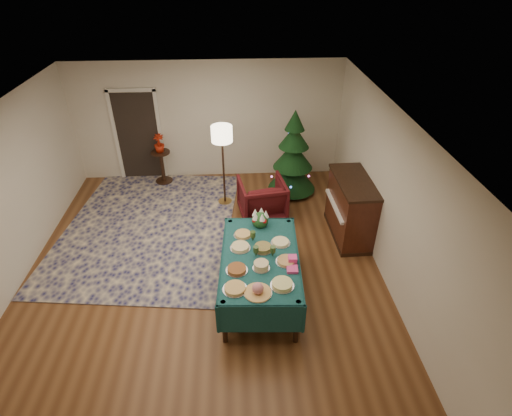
{
  "coord_description": "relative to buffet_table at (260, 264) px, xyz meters",
  "views": [
    {
      "loc": [
        0.58,
        -5.14,
        4.66
      ],
      "look_at": [
        0.91,
        0.43,
        1.0
      ],
      "focal_mm": 28.0,
      "sensor_mm": 36.0,
      "label": 1
    }
  ],
  "objects": [
    {
      "name": "doorway",
      "position": [
        -2.51,
        4.05,
        0.47
      ],
      "size": [
        1.08,
        0.04,
        2.16
      ],
      "color": "black",
      "rests_on": "ground"
    },
    {
      "name": "platter_6",
      "position": [
        -0.29,
        0.2,
        0.18
      ],
      "size": [
        0.32,
        0.32,
        0.05
      ],
      "color": "silver",
      "rests_on": "buffet_table"
    },
    {
      "name": "napkin_stack",
      "position": [
        0.44,
        -0.34,
        0.18
      ],
      "size": [
        0.17,
        0.17,
        0.04
      ],
      "primitive_type": "cube",
      "rotation": [
        0.0,
        0.0,
        -0.06
      ],
      "color": "#DE3D83",
      "rests_on": "buffet_table"
    },
    {
      "name": "platter_3",
      "position": [
        -0.35,
        -0.3,
        0.18
      ],
      "size": [
        0.32,
        0.32,
        0.05
      ],
      "color": "silver",
      "rests_on": "buffet_table"
    },
    {
      "name": "gift_box",
      "position": [
        0.46,
        -0.16,
        0.21
      ],
      "size": [
        0.13,
        0.13,
        0.1
      ],
      "primitive_type": "cube",
      "rotation": [
        0.0,
        0.0,
        -0.06
      ],
      "color": "#F04291",
      "rests_on": "buffet_table"
    },
    {
      "name": "goblet_2",
      "position": [
        -0.06,
        -0.0,
        0.25
      ],
      "size": [
        0.08,
        0.08,
        0.18
      ],
      "color": "#2D471E",
      "rests_on": "buffet_table"
    },
    {
      "name": "room_shell",
      "position": [
        -0.91,
        0.57,
        0.72
      ],
      "size": [
        7.0,
        7.0,
        7.0
      ],
      "color": "#593319",
      "rests_on": "ground"
    },
    {
      "name": "platter_1",
      "position": [
        -0.08,
        -0.76,
        0.22
      ],
      "size": [
        0.38,
        0.38,
        0.17
      ],
      "color": "silver",
      "rests_on": "buffet_table"
    },
    {
      "name": "armchair",
      "position": [
        0.19,
        2.21,
        -0.18
      ],
      "size": [
        1.0,
        0.95,
        0.9
      ],
      "primitive_type": "imported",
      "rotation": [
        0.0,
        0.0,
        3.3
      ],
      "color": "#480F12",
      "rests_on": "ground"
    },
    {
      "name": "centerpiece",
      "position": [
        0.05,
        0.78,
        0.29
      ],
      "size": [
        0.28,
        0.28,
        0.33
      ],
      "color": "#1E4C1E",
      "rests_on": "buffet_table"
    },
    {
      "name": "floor_lamp",
      "position": [
        -0.57,
        2.79,
        0.85
      ],
      "size": [
        0.42,
        0.42,
        1.74
      ],
      "color": "#A57F3F",
      "rests_on": "ground"
    },
    {
      "name": "platter_8",
      "position": [
        0.34,
        0.29,
        0.18
      ],
      "size": [
        0.31,
        0.31,
        0.04
      ],
      "color": "silver",
      "rests_on": "buffet_table"
    },
    {
      "name": "christmas_tree",
      "position": [
        0.92,
        3.16,
        0.23
      ],
      "size": [
        1.16,
        1.16,
        1.91
      ],
      "color": "black",
      "rests_on": "ground"
    },
    {
      "name": "platter_9",
      "position": [
        -0.24,
        0.53,
        0.18
      ],
      "size": [
        0.29,
        0.29,
        0.04
      ],
      "color": "silver",
      "rests_on": "buffet_table"
    },
    {
      "name": "platter_5",
      "position": [
        0.37,
        -0.15,
        0.18
      ],
      "size": [
        0.31,
        0.31,
        0.04
      ],
      "color": "silver",
      "rests_on": "buffet_table"
    },
    {
      "name": "platter_0",
      "position": [
        -0.38,
        -0.67,
        0.18
      ],
      "size": [
        0.34,
        0.34,
        0.05
      ],
      "color": "silver",
      "rests_on": "buffet_table"
    },
    {
      "name": "side_table",
      "position": [
        -2.01,
        3.77,
        -0.25
      ],
      "size": [
        0.43,
        0.43,
        0.78
      ],
      "color": "black",
      "rests_on": "ground"
    },
    {
      "name": "buffet_table",
      "position": [
        0.0,
        0.0,
        0.0
      ],
      "size": [
        1.29,
        2.09,
        0.79
      ],
      "color": "black",
      "rests_on": "ground"
    },
    {
      "name": "platter_2",
      "position": [
        0.26,
        -0.64,
        0.19
      ],
      "size": [
        0.33,
        0.33,
        0.07
      ],
      "color": "silver",
      "rests_on": "buffet_table"
    },
    {
      "name": "goblet_0",
      "position": [
        -0.09,
        0.37,
        0.25
      ],
      "size": [
        0.08,
        0.08,
        0.18
      ],
      "color": "#2D471E",
      "rests_on": "buffet_table"
    },
    {
      "name": "potted_plant",
      "position": [
        -2.01,
        3.77,
        0.26
      ],
      "size": [
        0.23,
        0.42,
        0.23
      ],
      "primitive_type": "imported",
      "color": "#A11F0B",
      "rests_on": "side_table"
    },
    {
      "name": "platter_4",
      "position": [
        -0.0,
        -0.27,
        0.21
      ],
      "size": [
        0.25,
        0.25,
        0.11
      ],
      "color": "silver",
      "rests_on": "buffet_table"
    },
    {
      "name": "platter_7",
      "position": [
        0.05,
        0.15,
        0.19
      ],
      "size": [
        0.3,
        0.3,
        0.08
      ],
      "color": "silver",
      "rests_on": "buffet_table"
    },
    {
      "name": "goblet_1",
      "position": [
        0.19,
        -0.02,
        0.25
      ],
      "size": [
        0.08,
        0.08,
        0.18
      ],
      "color": "#2D471E",
      "rests_on": "buffet_table"
    },
    {
      "name": "rug",
      "position": [
        -2.07,
        1.97,
        -0.62
      ],
      "size": [
        3.65,
        4.53,
        0.02
      ],
      "primitive_type": "cube",
      "rotation": [
        0.0,
        0.0,
        -0.11
      ],
      "color": "#121446",
      "rests_on": "ground"
    },
    {
      "name": "piano",
      "position": [
        1.78,
        1.49,
        -0.05
      ],
      "size": [
        0.68,
        1.39,
        1.19
      ],
      "color": "black",
      "rests_on": "ground"
    }
  ]
}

